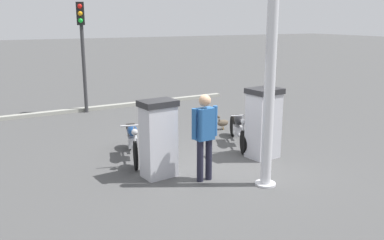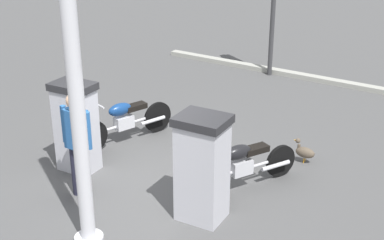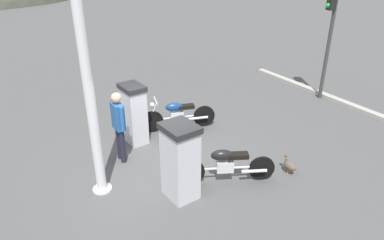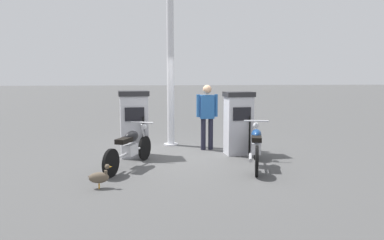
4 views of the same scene
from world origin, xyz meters
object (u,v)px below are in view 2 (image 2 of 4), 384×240
(fuel_pump_far, at_px, (76,126))
(wandering_duck, at_px, (305,152))
(attendant_person, at_px, (77,138))
(fuel_pump_near, at_px, (202,168))
(motorcycle_near_pump, at_px, (242,163))
(canopy_support_pole, at_px, (75,88))
(motorcycle_far_pump, at_px, (124,119))

(fuel_pump_far, height_order, wandering_duck, fuel_pump_far)
(fuel_pump_far, xyz_separation_m, attendant_person, (-0.62, -0.70, 0.20))
(fuel_pump_near, height_order, motorcycle_near_pump, fuel_pump_near)
(motorcycle_near_pump, distance_m, canopy_support_pole, 3.16)
(fuel_pump_near, distance_m, motorcycle_near_pump, 1.12)
(attendant_person, distance_m, wandering_duck, 3.97)
(fuel_pump_near, height_order, fuel_pump_far, fuel_pump_near)
(motorcycle_near_pump, distance_m, motorcycle_far_pump, 2.72)
(motorcycle_near_pump, bearing_deg, motorcycle_far_pump, 85.47)
(fuel_pump_near, distance_m, attendant_person, 1.98)
(wandering_duck, bearing_deg, canopy_support_pole, 159.67)
(fuel_pump_far, distance_m, motorcycle_far_pump, 1.32)
(motorcycle_near_pump, bearing_deg, attendant_person, 131.17)
(fuel_pump_far, relative_size, wandering_duck, 3.62)
(motorcycle_near_pump, height_order, canopy_support_pole, canopy_support_pole)
(motorcycle_near_pump, height_order, attendant_person, attendant_person)
(motorcycle_near_pump, bearing_deg, fuel_pump_far, 111.97)
(motorcycle_near_pump, xyz_separation_m, motorcycle_far_pump, (0.22, 2.71, 0.02))
(attendant_person, bearing_deg, fuel_pump_far, 48.77)
(fuel_pump_near, bearing_deg, fuel_pump_far, 90.00)
(canopy_support_pole, bearing_deg, motorcycle_far_pump, 33.19)
(attendant_person, bearing_deg, canopy_support_pole, -128.99)
(fuel_pump_near, xyz_separation_m, motorcycle_near_pump, (1.06, -0.04, -0.37))
(fuel_pump_far, distance_m, canopy_support_pole, 2.55)
(fuel_pump_near, distance_m, wandering_duck, 2.60)
(motorcycle_far_pump, xyz_separation_m, wandering_duck, (1.22, -3.15, -0.26))
(motorcycle_near_pump, height_order, motorcycle_far_pump, motorcycle_far_pump)
(fuel_pump_near, xyz_separation_m, attendant_person, (-0.62, 1.88, 0.18))
(wandering_duck, bearing_deg, fuel_pump_far, 129.14)
(fuel_pump_far, distance_m, attendant_person, 0.96)
(motorcycle_near_pump, relative_size, canopy_support_pole, 0.42)
(fuel_pump_near, bearing_deg, motorcycle_near_pump, -2.04)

